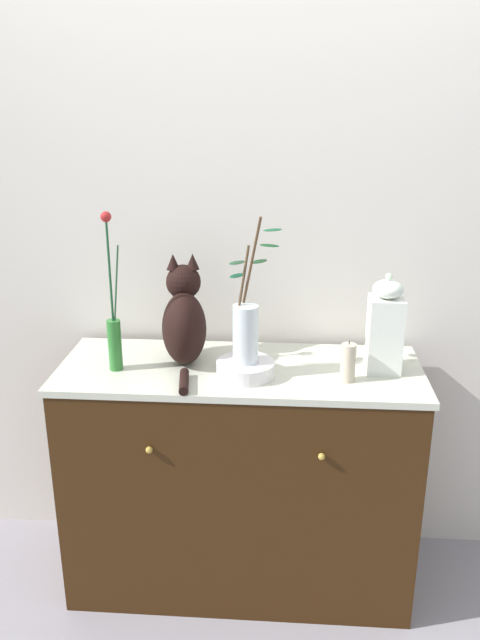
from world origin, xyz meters
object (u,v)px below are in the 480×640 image
at_px(sideboard, 240,477).
at_px(bowl_porcelain, 245,369).
at_px(vase_glass_clear, 246,329).
at_px(cat_sitting, 184,320).
at_px(vase_slim_green, 114,330).
at_px(jar_lidded_porcelain, 385,328).
at_px(candle_pillar, 348,363).

height_order(sideboard, bowl_porcelain, bowl_porcelain).
bearing_deg(vase_glass_clear, cat_sitting, 154.05).
bearing_deg(bowl_porcelain, vase_slim_green, 177.31).
height_order(sideboard, jar_lidded_porcelain, jar_lidded_porcelain).
bearing_deg(jar_lidded_porcelain, cat_sitting, 177.06).
distance_m(cat_sitting, vase_glass_clear, 0.26).
xyz_separation_m(jar_lidded_porcelain, candle_pillar, (-0.13, -0.10, -0.10)).
relative_size(sideboard, vase_slim_green, 2.32).
relative_size(jar_lidded_porcelain, candle_pillar, 2.45).
relative_size(cat_sitting, bowl_porcelain, 2.07).
height_order(cat_sitting, bowl_porcelain, cat_sitting).
bearing_deg(bowl_porcelain, cat_sitting, 153.41).
bearing_deg(candle_pillar, sideboard, 166.47).
distance_m(vase_glass_clear, jar_lidded_porcelain, 0.49).
relative_size(vase_slim_green, candle_pillar, 3.87).
xyz_separation_m(sideboard, cat_sitting, (-0.21, 0.04, 0.62)).
xyz_separation_m(sideboard, vase_glass_clear, (0.03, -0.07, 0.63)).
height_order(cat_sitting, candle_pillar, cat_sitting).
xyz_separation_m(vase_slim_green, bowl_porcelain, (0.46, -0.02, -0.12)).
xyz_separation_m(vase_slim_green, vase_glass_clear, (0.47, -0.02, 0.02)).
bearing_deg(sideboard, bowl_porcelain, -71.43).
distance_m(cat_sitting, jar_lidded_porcelain, 0.71).
bearing_deg(sideboard, jar_lidded_porcelain, 0.77).
relative_size(cat_sitting, vase_slim_green, 0.75).
distance_m(vase_slim_green, vase_glass_clear, 0.47).
height_order(vase_slim_green, candle_pillar, vase_slim_green).
xyz_separation_m(cat_sitting, jar_lidded_porcelain, (0.71, -0.04, 0.00)).
bearing_deg(cat_sitting, candle_pillar, -12.95).
bearing_deg(candle_pillar, vase_glass_clear, 176.53).
bearing_deg(candle_pillar, bowl_porcelain, 176.96).
bearing_deg(sideboard, candle_pillar, -13.53).
height_order(sideboard, cat_sitting, cat_sitting).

